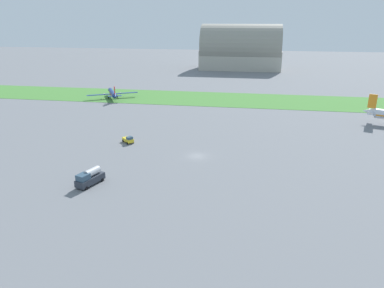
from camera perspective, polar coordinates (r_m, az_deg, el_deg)
ground_plane at (r=90.68m, az=0.81°, el=-1.92°), size 600.00×600.00×0.00m
grass_taxiway_strip at (r=154.00m, az=4.62°, el=7.04°), size 360.00×28.00×0.08m
airplane_taxiing_turboprop at (r=158.27m, az=-12.40°, el=7.84°), size 19.24×16.76×6.37m
fuel_truck_near_gate at (r=78.16m, az=-15.82°, el=-5.08°), size 4.47×6.93×3.29m
pushback_tug_midfield at (r=101.47m, az=-10.00°, el=0.69°), size 3.85×3.78×1.95m
hangar_distant at (r=244.83m, az=7.66°, el=14.44°), size 51.56×27.20×28.36m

